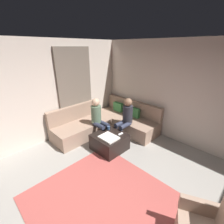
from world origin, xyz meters
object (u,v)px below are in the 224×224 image
Objects in this scene: ottoman at (110,142)px; person_on_couch_back at (125,118)px; game_remote at (121,134)px; coffee_mug at (109,128)px; sectional_couch at (107,123)px; person_on_couch_side at (98,118)px.

person_on_couch_back is (-0.07, 0.69, 0.45)m from ottoman.
game_remote is 0.58m from person_on_couch_back.
sectional_couch is at bearing 139.14° from coffee_mug.
sectional_couch is 0.63m from person_on_couch_side.
ottoman is at bearing 75.39° from person_on_couch_side.
ottoman is 8.00× the size of coffee_mug.
ottoman is 0.63× the size of person_on_couch_back.
sectional_couch is at bearing -162.88° from person_on_couch_side.
sectional_couch reaches higher than ottoman.
sectional_couch is 0.98m from ottoman.
game_remote is 0.81m from person_on_couch_side.
sectional_couch is at bearing 155.84° from game_remote.
person_on_couch_side reaches higher than sectional_couch.
coffee_mug is at bearing -40.86° from sectional_couch.
person_on_couch_back reaches higher than coffee_mug.
sectional_couch is 26.84× the size of coffee_mug.
ottoman is 0.76m from person_on_couch_side.
ottoman is (0.75, -0.64, -0.07)m from sectional_couch.
person_on_couch_back is at bearing 4.64° from sectional_couch.
ottoman is 0.36m from game_remote.
person_on_couch_back is (0.68, 0.06, 0.38)m from sectional_couch.
person_on_couch_back is at bearing 73.54° from coffee_mug.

